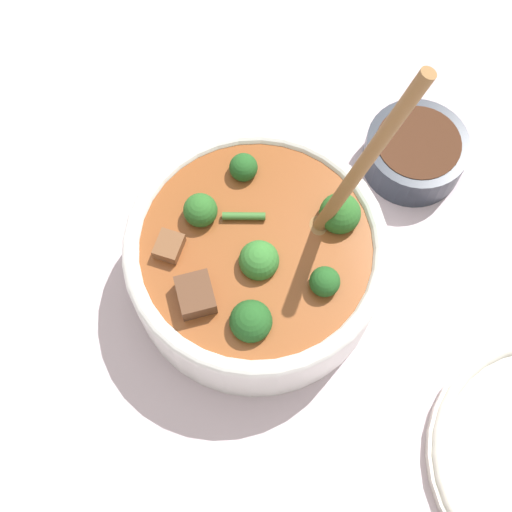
{
  "coord_description": "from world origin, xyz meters",
  "views": [
    {
      "loc": [
        0.24,
        -0.04,
        0.66
      ],
      "look_at": [
        0.0,
        0.0,
        0.05
      ],
      "focal_mm": 50.0,
      "sensor_mm": 36.0,
      "label": 1
    }
  ],
  "objects": [
    {
      "name": "ground_plane",
      "position": [
        0.0,
        0.0,
        0.0
      ],
      "size": [
        4.0,
        4.0,
        0.0
      ],
      "primitive_type": "plane",
      "color": "silver"
    },
    {
      "name": "stew_bowl",
      "position": [
        0.0,
        0.0,
        0.05
      ],
      "size": [
        0.24,
        0.24,
        0.28
      ],
      "color": "white",
      "rests_on": "ground_plane"
    },
    {
      "name": "condiment_bowl",
      "position": [
        -0.1,
        0.18,
        0.02
      ],
      "size": [
        0.1,
        0.1,
        0.04
      ],
      "color": "#232833",
      "rests_on": "ground_plane"
    }
  ]
}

